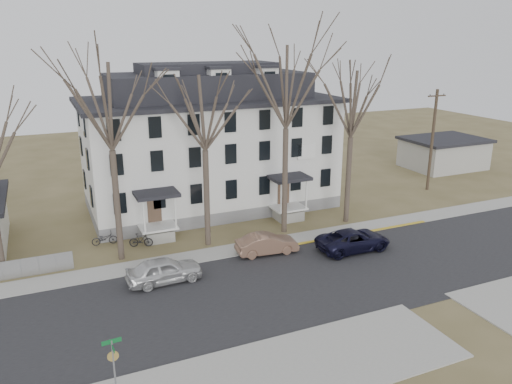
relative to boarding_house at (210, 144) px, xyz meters
name	(u,v)px	position (x,y,z in m)	size (l,w,h in m)	color
ground	(345,292)	(2.00, -17.95, -5.38)	(120.00, 120.00, 0.00)	brown
main_road	(327,278)	(2.00, -15.95, -5.38)	(120.00, 10.00, 0.04)	#27272A
far_sidewalk	(283,242)	(2.00, -9.95, -5.38)	(120.00, 2.00, 0.08)	#A09F97
near_sidewalk_left	(251,382)	(-6.00, -22.95, -5.38)	(20.00, 5.00, 0.08)	#A09F97
yellow_curb	(349,236)	(7.00, -10.85, -5.38)	(14.00, 0.25, 0.06)	gold
boarding_house	(210,144)	(0.00, 0.00, 0.00)	(20.80, 12.36, 12.05)	slate
distant_building	(443,153)	(28.00, 2.05, -3.70)	(8.50, 6.50, 3.35)	#A09F97
tree_far_left	(108,101)	(-9.00, -8.15, 4.96)	(8.40, 8.40, 13.72)	#473B31
tree_mid_left	(204,108)	(-3.00, -8.15, 4.22)	(7.80, 7.80, 12.74)	#473B31
tree_center	(287,81)	(3.00, -8.15, 5.71)	(9.00, 9.00, 14.70)	#473B31
tree_mid_right	(353,99)	(8.50, -8.15, 4.22)	(7.80, 7.80, 12.74)	#473B31
utility_pole_far	(432,139)	(20.50, -3.95, -0.47)	(2.00, 0.28, 9.50)	#3D3023
car_silver	(164,271)	(-7.18, -12.59, -4.62)	(1.80, 4.46, 1.52)	silver
car_tan	(267,244)	(0.12, -11.30, -4.69)	(1.46, 4.18, 1.38)	brown
car_navy	(353,240)	(5.78, -13.13, -4.66)	(2.37, 5.15, 1.43)	black
bicycle_left	(105,239)	(-9.70, -5.40, -4.92)	(0.61, 1.74, 0.91)	black
bicycle_right	(141,241)	(-7.43, -6.79, -4.89)	(0.46, 1.64, 0.99)	black
street_sign	(113,360)	(-11.37, -21.65, -3.59)	(0.77, 0.77, 2.72)	gray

